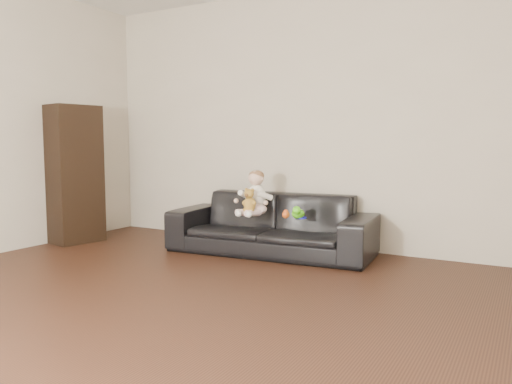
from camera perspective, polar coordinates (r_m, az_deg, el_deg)
The scene contains 10 objects.
floor at distance 2.95m, azimuth -15.46°, elevation -15.54°, with size 5.50×5.50×0.00m, color #351D12.
wall_back at distance 5.09m, azimuth 6.69°, elevation 8.35°, with size 5.00×5.00×0.00m, color beige.
sofa at distance 4.79m, azimuth 1.74°, elevation -3.66°, with size 1.94×0.76×0.57m, color black.
cabinet at distance 5.62m, azimuth -20.03°, elevation 1.90°, with size 0.36×0.50×1.45m, color black.
shelf_item at distance 5.60m, azimuth -20.01°, elevation 5.23°, with size 0.18×0.25×0.28m, color silver.
baby at distance 4.71m, azimuth -0.07°, elevation -0.40°, with size 0.33×0.39×0.43m.
teddy_bear at distance 4.60m, azimuth -0.76°, elevation -0.97°, with size 0.13×0.13×0.22m.
toy_green at distance 4.52m, azimuth 4.83°, elevation -2.48°, with size 0.11×0.13×0.09m, color #55DD1A.
toy_rattle at distance 4.54m, azimuth 3.43°, elevation -2.59°, with size 0.07×0.07×0.07m, color #D15118.
toy_blue_disc at distance 4.55m, azimuth 5.22°, elevation -2.95°, with size 0.09×0.09×0.01m, color #1B1EDB.
Camera 1 is at (1.96, -1.94, 1.06)m, focal length 35.00 mm.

